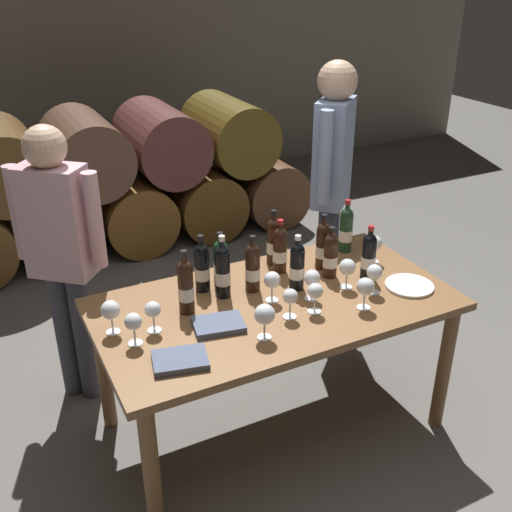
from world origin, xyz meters
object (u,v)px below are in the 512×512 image
(wine_bottle_3, at_px, (202,267))
(wine_bottle_6, at_px, (323,245))
(wine_bottle_5, at_px, (297,266))
(wine_glass_9, at_px, (375,273))
(wine_bottle_11, at_px, (369,256))
(leather_ledger, at_px, (219,325))
(wine_glass_2, at_px, (111,311))
(sommelier_presenting, at_px, (332,174))
(wine_bottle_0, at_px, (186,286))
(wine_glass_7, at_px, (290,298))
(wine_glass_5, at_px, (312,279))
(serving_plate, at_px, (409,286))
(wine_glass_11, at_px, (265,315))
(wine_glass_6, at_px, (347,268))
(wine_bottle_4, at_px, (274,241))
(wine_glass_3, at_px, (315,292))
(dining_table, at_px, (275,317))
(wine_bottle_1, at_px, (346,229))
(wine_bottle_7, at_px, (280,249))
(wine_glass_1, at_px, (375,244))
(wine_bottle_9, at_px, (330,255))
(wine_glass_4, at_px, (365,287))
(tasting_notebook, at_px, (180,360))
(wine_bottle_8, at_px, (253,267))
(wine_bottle_2, at_px, (221,262))
(wine_glass_8, at_px, (272,281))
(taster_seated_left, at_px, (61,246))
(wine_bottle_10, at_px, (223,271))

(wine_bottle_3, distance_m, wine_bottle_6, 0.65)
(wine_bottle_5, distance_m, wine_glass_9, 0.37)
(wine_bottle_11, distance_m, leather_ledger, 0.87)
(wine_glass_2, distance_m, sommelier_presenting, 1.70)
(wine_bottle_0, distance_m, wine_glass_7, 0.47)
(wine_glass_5, height_order, serving_plate, wine_glass_5)
(wine_glass_11, bearing_deg, wine_glass_6, 20.00)
(wine_bottle_4, xyz_separation_m, wine_glass_2, (-0.94, -0.27, -0.02))
(wine_bottle_0, xyz_separation_m, wine_glass_3, (0.52, -0.27, -0.03))
(dining_table, relative_size, wine_bottle_6, 5.63)
(wine_bottle_1, relative_size, wine_glass_9, 1.99)
(wine_bottle_0, bearing_deg, sommelier_presenting, 28.34)
(wine_bottle_11, xyz_separation_m, wine_glass_9, (-0.07, -0.14, -0.02))
(wine_bottle_7, relative_size, wine_glass_11, 1.77)
(wine_bottle_4, relative_size, wine_glass_1, 1.99)
(wine_bottle_9, relative_size, wine_glass_4, 1.74)
(wine_glass_7, height_order, tasting_notebook, wine_glass_7)
(wine_bottle_8, bearing_deg, wine_glass_1, -2.02)
(wine_glass_4, xyz_separation_m, leather_ledger, (-0.67, 0.16, -0.10))
(dining_table, height_order, wine_glass_6, wine_glass_6)
(wine_bottle_2, relative_size, leather_ledger, 1.29)
(wine_bottle_6, height_order, wine_glass_8, wine_bottle_6)
(wine_glass_1, relative_size, wine_glass_6, 0.98)
(wine_bottle_9, bearing_deg, sommelier_presenting, 56.73)
(wine_bottle_11, bearing_deg, wine_glass_6, -165.98)
(wine_bottle_2, height_order, wine_glass_7, wine_bottle_2)
(wine_bottle_11, height_order, taster_seated_left, taster_seated_left)
(wine_bottle_6, relative_size, leather_ledger, 1.37)
(serving_plate, bearing_deg, wine_bottle_5, 154.31)
(wine_glass_2, bearing_deg, wine_bottle_1, 9.18)
(leather_ledger, bearing_deg, wine_bottle_6, 32.16)
(wine_bottle_3, height_order, wine_glass_3, wine_bottle_3)
(wine_bottle_4, distance_m, serving_plate, 0.73)
(wine_glass_8, height_order, sommelier_presenting, sommelier_presenting)
(wine_bottle_3, height_order, wine_glass_7, wine_bottle_3)
(wine_bottle_9, bearing_deg, wine_glass_7, -146.42)
(wine_bottle_11, distance_m, taster_seated_left, 1.55)
(wine_glass_4, bearing_deg, wine_bottle_8, 134.73)
(wine_glass_4, height_order, wine_glass_9, wine_glass_4)
(wine_bottle_3, bearing_deg, wine_glass_9, -28.85)
(wine_bottle_10, bearing_deg, wine_bottle_0, -164.86)
(wine_bottle_0, distance_m, wine_glass_8, 0.41)
(wine_bottle_4, bearing_deg, wine_glass_6, -63.78)
(dining_table, xyz_separation_m, tasting_notebook, (-0.57, -0.25, 0.11))
(wine_bottle_6, xyz_separation_m, wine_glass_2, (-1.14, -0.11, -0.02))
(wine_glass_7, bearing_deg, wine_bottle_2, 109.88)
(wine_glass_4, bearing_deg, wine_bottle_3, 140.43)
(wine_glass_5, bearing_deg, wine_bottle_4, 87.92)
(wine_bottle_9, bearing_deg, wine_bottle_3, 165.81)
(dining_table, relative_size, wine_bottle_7, 5.86)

